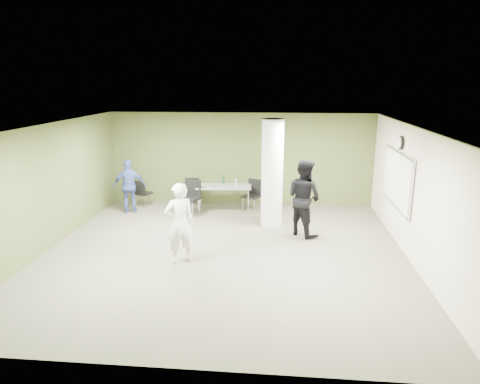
# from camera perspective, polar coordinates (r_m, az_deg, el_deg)

# --- Properties ---
(floor) EXTENTS (8.00, 8.00, 0.00)m
(floor) POSITION_cam_1_polar(r_m,az_deg,el_deg) (9.65, -2.11, -8.08)
(floor) COLOR #4D4C3D
(floor) RESTS_ON ground
(ceiling) EXTENTS (8.00, 8.00, 0.00)m
(ceiling) POSITION_cam_1_polar(r_m,az_deg,el_deg) (8.95, -2.28, 8.70)
(ceiling) COLOR white
(ceiling) RESTS_ON wall_back
(wall_back) EXTENTS (8.00, 2.80, 0.02)m
(wall_back) POSITION_cam_1_polar(r_m,az_deg,el_deg) (13.08, 0.10, 4.42)
(wall_back) COLOR #4A5C2B
(wall_back) RESTS_ON floor
(wall_left) EXTENTS (0.02, 8.00, 2.80)m
(wall_left) POSITION_cam_1_polar(r_m,az_deg,el_deg) (10.49, -24.40, 0.51)
(wall_left) COLOR #4A5C2B
(wall_left) RESTS_ON floor
(wall_right_cream) EXTENTS (0.02, 8.00, 2.80)m
(wall_right_cream) POSITION_cam_1_polar(r_m,az_deg,el_deg) (9.55, 22.35, -0.58)
(wall_right_cream) COLOR beige
(wall_right_cream) RESTS_ON floor
(column) EXTENTS (0.56, 0.56, 2.80)m
(column) POSITION_cam_1_polar(r_m,az_deg,el_deg) (11.07, 4.31, 2.48)
(column) COLOR silver
(column) RESTS_ON floor
(whiteboard) EXTENTS (0.05, 2.30, 1.30)m
(whiteboard) POSITION_cam_1_polar(r_m,az_deg,el_deg) (10.62, 20.19, 1.64)
(whiteboard) COLOR silver
(whiteboard) RESTS_ON wall_right_cream
(wall_clock) EXTENTS (0.06, 0.32, 0.32)m
(wall_clock) POSITION_cam_1_polar(r_m,az_deg,el_deg) (10.48, 20.61, 6.17)
(wall_clock) COLOR black
(wall_clock) RESTS_ON wall_right_cream
(folding_table) EXTENTS (1.64, 0.81, 1.01)m
(folding_table) POSITION_cam_1_polar(r_m,az_deg,el_deg) (12.47, -2.15, 0.63)
(folding_table) COLOR gray
(folding_table) RESTS_ON floor
(wastebasket) EXTENTS (0.24, 0.24, 0.28)m
(wastebasket) POSITION_cam_1_polar(r_m,az_deg,el_deg) (12.84, -8.84, -1.74)
(wastebasket) COLOR #4C4C4C
(wastebasket) RESTS_ON floor
(chair_back_left) EXTENTS (0.52, 0.52, 0.84)m
(chair_back_left) POSITION_cam_1_polar(r_m,az_deg,el_deg) (13.20, -12.94, 0.07)
(chair_back_left) COLOR black
(chair_back_left) RESTS_ON floor
(chair_back_right) EXTENTS (0.47, 0.47, 0.90)m
(chair_back_right) POSITION_cam_1_polar(r_m,az_deg,el_deg) (13.06, -6.29, 0.38)
(chair_back_right) COLOR black
(chair_back_right) RESTS_ON floor
(chair_table_left) EXTENTS (0.63, 0.63, 0.99)m
(chair_table_left) POSITION_cam_1_polar(r_m,az_deg,el_deg) (12.22, -6.50, -0.37)
(chair_table_left) COLOR black
(chair_table_left) RESTS_ON floor
(chair_table_right) EXTENTS (0.61, 0.61, 0.93)m
(chair_table_right) POSITION_cam_1_polar(r_m,az_deg,el_deg) (12.52, 1.76, -0.09)
(chair_table_right) COLOR black
(chair_table_right) RESTS_ON floor
(woman_white) EXTENTS (0.75, 0.67, 1.72)m
(woman_white) POSITION_cam_1_polar(r_m,az_deg,el_deg) (8.96, -8.05, -4.14)
(woman_white) COLOR silver
(woman_white) RESTS_ON floor
(man_black) EXTENTS (1.17, 1.16, 1.91)m
(man_black) POSITION_cam_1_polar(r_m,az_deg,el_deg) (10.56, 8.50, -0.73)
(man_black) COLOR black
(man_black) RESTS_ON floor
(man_blue) EXTENTS (0.99, 0.63, 1.57)m
(man_blue) POSITION_cam_1_polar(r_m,az_deg,el_deg) (12.66, -14.52, 0.75)
(man_blue) COLOR #3A4D90
(man_blue) RESTS_ON floor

